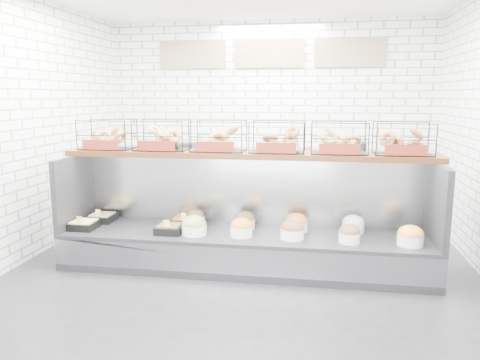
# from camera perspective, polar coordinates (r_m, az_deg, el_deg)

# --- Properties ---
(ground) EXTENTS (5.50, 5.50, 0.00)m
(ground) POSITION_cam_1_polar(r_m,az_deg,el_deg) (5.00, 0.02, -11.74)
(ground) COLOR black
(ground) RESTS_ON ground
(room_shell) EXTENTS (5.02, 5.51, 3.01)m
(room_shell) POSITION_cam_1_polar(r_m,az_deg,el_deg) (5.23, 1.11, 12.29)
(room_shell) COLOR white
(room_shell) RESTS_ON ground
(display_case) EXTENTS (4.00, 0.90, 1.20)m
(display_case) POSITION_cam_1_polar(r_m,az_deg,el_deg) (5.21, 0.74, -6.99)
(display_case) COLOR black
(display_case) RESTS_ON ground
(bagel_shelf) EXTENTS (4.10, 0.50, 0.40)m
(bagel_shelf) POSITION_cam_1_polar(r_m,az_deg,el_deg) (5.17, 0.96, 4.87)
(bagel_shelf) COLOR #3B1B0C
(bagel_shelf) RESTS_ON display_case
(prep_counter) EXTENTS (4.00, 0.60, 1.20)m
(prep_counter) POSITION_cam_1_polar(r_m,az_deg,el_deg) (7.18, 3.11, -1.03)
(prep_counter) COLOR #93969B
(prep_counter) RESTS_ON ground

